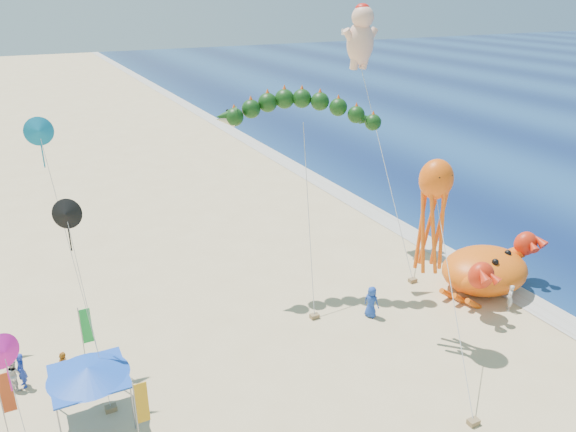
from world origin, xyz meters
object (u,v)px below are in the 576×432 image
Objects in this scene: cherub_kite at (361,36)px; octopus_kite at (434,208)px; dragon_kite at (301,115)px; crab_inflatable at (486,269)px; canopy_blue at (88,372)px.

octopus_kite is (-3.87, -12.93, -7.17)m from cherub_kite.
cherub_kite is at bearing 34.48° from dragon_kite.
crab_inflatable is 0.45× the size of cherub_kite.
dragon_kite is 3.47× the size of canopy_blue.
cherub_kite reaches higher than dragon_kite.
crab_inflatable is at bearing 17.79° from octopus_kite.
canopy_blue is at bearing -177.85° from crab_inflatable.
octopus_kite is 2.89× the size of canopy_blue.
canopy_blue is (-20.76, -11.67, -12.15)m from cherub_kite.
cherub_kite is at bearing 29.33° from canopy_blue.
dragon_kite is at bearing 111.60° from octopus_kite.
dragon_kite reaches higher than crab_inflatable.
crab_inflatable reaches higher than canopy_blue.
dragon_kite is (-9.88, 5.93, 9.36)m from crab_inflatable.
cherub_kite is 4.86× the size of canopy_blue.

